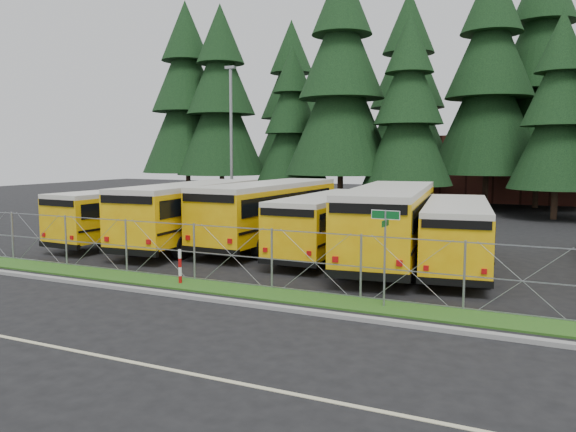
% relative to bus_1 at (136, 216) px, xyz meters
% --- Properties ---
extents(ground, '(120.00, 120.00, 0.00)m').
position_rel_bus_1_xyz_m(ground, '(11.47, -4.84, -1.32)').
color(ground, black).
rests_on(ground, ground).
extents(curb, '(50.00, 0.25, 0.12)m').
position_rel_bus_1_xyz_m(curb, '(11.47, -7.94, -1.26)').
color(curb, gray).
rests_on(curb, ground).
extents(grass_verge, '(50.00, 1.40, 0.06)m').
position_rel_bus_1_xyz_m(grass_verge, '(11.47, -6.54, -1.29)').
color(grass_verge, '#1B4D16').
rests_on(grass_verge, ground).
extents(road_lane_line, '(50.00, 0.12, 0.01)m').
position_rel_bus_1_xyz_m(road_lane_line, '(11.47, -12.84, -1.32)').
color(road_lane_line, beige).
rests_on(road_lane_line, ground).
extents(chainlink_fence, '(44.00, 0.10, 2.00)m').
position_rel_bus_1_xyz_m(chainlink_fence, '(11.47, -5.84, -0.32)').
color(chainlink_fence, '#919398').
rests_on(chainlink_fence, ground).
extents(brick_building, '(22.00, 10.00, 6.00)m').
position_rel_bus_1_xyz_m(brick_building, '(17.47, 35.16, 1.68)').
color(brick_building, brown).
rests_on(brick_building, ground).
extents(bus_1, '(2.97, 10.22, 2.65)m').
position_rel_bus_1_xyz_m(bus_1, '(0.00, 0.00, 0.00)').
color(bus_1, '#E19B07').
rests_on(bus_1, ground).
extents(bus_2, '(3.52, 11.57, 2.99)m').
position_rel_bus_1_xyz_m(bus_2, '(3.34, 0.33, 0.17)').
color(bus_2, '#E19B07').
rests_on(bus_2, ground).
extents(bus_3, '(3.08, 11.65, 3.04)m').
position_rel_bus_1_xyz_m(bus_3, '(6.65, 1.91, 0.19)').
color(bus_3, '#E19B07').
rests_on(bus_3, ground).
extents(bus_4, '(2.51, 10.08, 2.63)m').
position_rel_bus_1_xyz_m(bus_4, '(10.04, 0.72, -0.01)').
color(bus_4, '#E19B07').
rests_on(bus_4, ground).
extents(bus_5, '(4.14, 11.98, 3.08)m').
position_rel_bus_1_xyz_m(bus_5, '(12.82, 0.17, 0.21)').
color(bus_5, '#E19B07').
rests_on(bus_5, ground).
extents(bus_6, '(3.66, 10.10, 2.59)m').
position_rel_bus_1_xyz_m(bus_6, '(15.40, -0.03, -0.03)').
color(bus_6, '#E19B07').
rests_on(bus_6, ground).
extents(street_sign, '(0.84, 0.55, 2.81)m').
position_rel_bus_1_xyz_m(street_sign, '(14.37, -6.47, 0.71)').
color(street_sign, '#919398').
rests_on(street_sign, ground).
extents(striped_bollard, '(0.11, 0.11, 1.20)m').
position_rel_bus_1_xyz_m(striped_bollard, '(7.39, -6.57, -0.72)').
color(striped_bollard, '#B20C0C').
rests_on(striped_bollard, ground).
extents(light_standard, '(0.70, 0.35, 10.14)m').
position_rel_bus_1_xyz_m(light_standard, '(-1.01, 11.03, 4.18)').
color(light_standard, '#919398').
rests_on(light_standard, ground).
extents(conifer_0, '(8.15, 8.15, 18.02)m').
position_rel_bus_1_xyz_m(conifer_0, '(-11.81, 21.38, 7.69)').
color(conifer_0, black).
rests_on(conifer_0, ground).
extents(conifer_1, '(7.76, 7.76, 17.17)m').
position_rel_bus_1_xyz_m(conifer_1, '(-7.73, 20.68, 7.26)').
color(conifer_1, black).
rests_on(conifer_1, ground).
extents(conifer_2, '(6.04, 6.04, 13.36)m').
position_rel_bus_1_xyz_m(conifer_2, '(-1.29, 21.54, 5.36)').
color(conifer_2, black).
rests_on(conifer_2, ground).
extents(conifer_3, '(8.52, 8.52, 18.84)m').
position_rel_bus_1_xyz_m(conifer_3, '(3.79, 19.37, 8.10)').
color(conifer_3, black).
rests_on(conifer_3, ground).
extents(conifer_4, '(6.46, 6.46, 14.30)m').
position_rel_bus_1_xyz_m(conifer_4, '(9.13, 18.73, 5.82)').
color(conifer_4, black).
rests_on(conifer_4, ground).
extents(conifer_5, '(8.57, 8.57, 18.96)m').
position_rel_bus_1_xyz_m(conifer_5, '(14.04, 24.05, 8.16)').
color(conifer_5, black).
rests_on(conifer_5, ground).
extents(conifer_6, '(6.20, 6.20, 13.70)m').
position_rel_bus_1_xyz_m(conifer_6, '(18.88, 19.58, 5.53)').
color(conifer_6, black).
rests_on(conifer_6, ground).
extents(conifer_10, '(7.75, 7.75, 17.14)m').
position_rel_bus_1_xyz_m(conifer_10, '(-4.59, 28.55, 7.25)').
color(conifer_10, black).
rests_on(conifer_10, ground).
extents(conifer_11, '(8.32, 8.32, 18.39)m').
position_rel_bus_1_xyz_m(conifer_11, '(6.94, 27.65, 7.87)').
color(conifer_11, black).
rests_on(conifer_11, ground).
extents(conifer_12, '(9.33, 9.33, 20.62)m').
position_rel_bus_1_xyz_m(conifer_12, '(17.55, 27.67, 8.99)').
color(conifer_12, black).
rests_on(conifer_12, ground).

